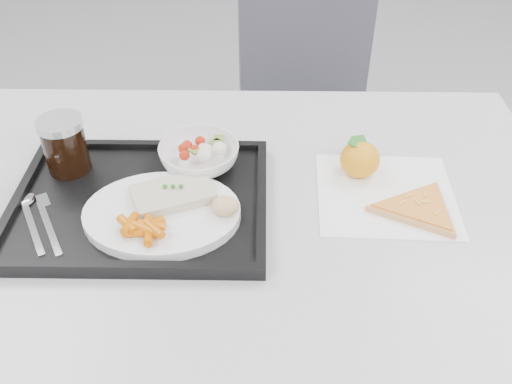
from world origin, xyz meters
The scene contains 14 objects.
table centered at (0.00, 0.30, 0.68)m, with size 1.20×0.80×0.75m.
chair centered at (0.17, 1.05, 0.54)m, with size 0.49×0.49×0.93m.
tray centered at (-0.18, 0.27, 0.76)m, with size 0.45×0.35×0.03m.
dinner_plate centered at (-0.13, 0.23, 0.77)m, with size 0.27×0.27×0.02m.
fish_fillet centered at (-0.11, 0.26, 0.79)m, with size 0.16×0.13×0.03m.
bread_roll centered at (-0.02, 0.22, 0.80)m, with size 0.05×0.05×0.03m.
salad_bowl centered at (-0.08, 0.38, 0.79)m, with size 0.15×0.15×0.05m.
cola_glass centered at (-0.33, 0.37, 0.82)m, with size 0.08×0.08×0.11m.
cutlery centered at (-0.35, 0.23, 0.77)m, with size 0.12×0.16×0.01m.
napkin centered at (0.27, 0.31, 0.75)m, with size 0.26×0.25×0.00m.
tangerine centered at (0.23, 0.38, 0.79)m, with size 0.09×0.09×0.07m.
pizza_slice centered at (0.32, 0.26, 0.76)m, with size 0.19×0.19×0.02m.
carrot_pile centered at (-0.15, 0.17, 0.80)m, with size 0.09×0.07×0.02m.
salad_contents centered at (-0.08, 0.38, 0.80)m, with size 0.09×0.07×0.02m.
Camera 1 is at (0.04, -0.50, 1.42)m, focal length 40.00 mm.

